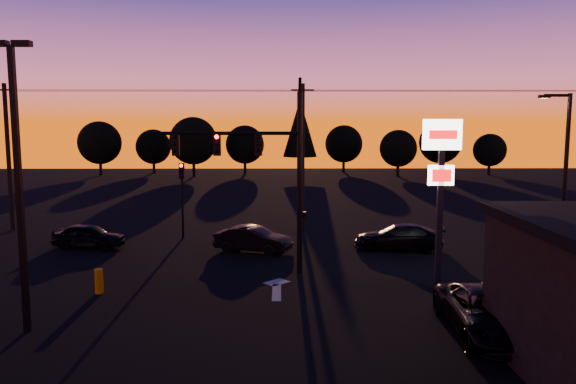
# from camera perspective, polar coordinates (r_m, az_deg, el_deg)

# --- Properties ---
(ground) EXTENTS (120.00, 120.00, 0.00)m
(ground) POSITION_cam_1_polar(r_m,az_deg,el_deg) (21.56, -2.55, -10.96)
(ground) COLOR black
(ground) RESTS_ON ground
(lane_arrow) EXTENTS (1.20, 3.10, 0.01)m
(lane_arrow) POSITION_cam_1_polar(r_m,az_deg,el_deg) (23.13, -1.16, -9.67)
(lane_arrow) COLOR beige
(lane_arrow) RESTS_ON ground
(traffic_signal_mast) EXTENTS (6.79, 0.52, 8.58)m
(traffic_signal_mast) POSITION_cam_1_polar(r_m,az_deg,el_deg) (24.54, -2.54, 3.03)
(traffic_signal_mast) COLOR black
(traffic_signal_mast) RESTS_ON ground
(secondary_signal) EXTENTS (0.30, 0.31, 4.35)m
(secondary_signal) POSITION_cam_1_polar(r_m,az_deg,el_deg) (32.69, -10.71, 0.30)
(secondary_signal) COLOR black
(secondary_signal) RESTS_ON ground
(parking_lot_light) EXTENTS (1.25, 0.30, 9.14)m
(parking_lot_light) POSITION_cam_1_polar(r_m,az_deg,el_deg) (19.35, -25.76, 2.20)
(parking_lot_light) COLOR black
(parking_lot_light) RESTS_ON ground
(pylon_sign) EXTENTS (1.50, 0.28, 6.80)m
(pylon_sign) POSITION_cam_1_polar(r_m,az_deg,el_deg) (22.93, 15.29, 2.43)
(pylon_sign) COLOR black
(pylon_sign) RESTS_ON ground
(streetlight) EXTENTS (1.55, 0.35, 8.00)m
(streetlight) POSITION_cam_1_polar(r_m,az_deg,el_deg) (29.23, 26.21, 1.95)
(streetlight) COLOR black
(streetlight) RESTS_ON ground
(utility_pole_0) EXTENTS (1.40, 0.26, 9.00)m
(utility_pole_0) POSITION_cam_1_polar(r_m,az_deg,el_deg) (38.36, -26.53, 3.26)
(utility_pole_0) COLOR black
(utility_pole_0) RESTS_ON ground
(utility_pole_1) EXTENTS (1.40, 0.26, 9.00)m
(utility_pole_1) POSITION_cam_1_polar(r_m,az_deg,el_deg) (34.56, 1.48, 3.67)
(utility_pole_1) COLOR black
(utility_pole_1) RESTS_ON ground
(power_wires) EXTENTS (36.00, 1.22, 0.07)m
(power_wires) POSITION_cam_1_polar(r_m,az_deg,el_deg) (34.55, 1.50, 10.26)
(power_wires) COLOR black
(power_wires) RESTS_ON ground
(bollard) EXTENTS (0.33, 0.33, 0.98)m
(bollard) POSITION_cam_1_polar(r_m,az_deg,el_deg) (23.46, -18.65, -8.58)
(bollard) COLOR #CB8300
(bollard) RESTS_ON ground
(tree_0) EXTENTS (5.36, 5.36, 6.74)m
(tree_0) POSITION_cam_1_polar(r_m,az_deg,el_deg) (74.08, -18.59, 4.76)
(tree_0) COLOR black
(tree_0) RESTS_ON ground
(tree_1) EXTENTS (4.54, 4.54, 5.71)m
(tree_1) POSITION_cam_1_polar(r_m,az_deg,el_deg) (75.42, -13.52, 4.49)
(tree_1) COLOR black
(tree_1) RESTS_ON ground
(tree_2) EXTENTS (5.77, 5.78, 7.26)m
(tree_2) POSITION_cam_1_polar(r_m,az_deg,el_deg) (69.34, -9.60, 5.15)
(tree_2) COLOR black
(tree_2) RESTS_ON ground
(tree_3) EXTENTS (4.95, 4.95, 6.22)m
(tree_3) POSITION_cam_1_polar(r_m,az_deg,el_deg) (72.68, -4.40, 4.82)
(tree_3) COLOR black
(tree_3) RESTS_ON ground
(tree_4) EXTENTS (4.18, 4.18, 9.50)m
(tree_4) POSITION_cam_1_polar(r_m,az_deg,el_deg) (69.52, 1.22, 6.54)
(tree_4) COLOR black
(tree_4) RESTS_ON ground
(tree_5) EXTENTS (4.95, 4.95, 6.22)m
(tree_5) POSITION_cam_1_polar(r_m,az_deg,el_deg) (74.99, 5.69, 4.88)
(tree_5) COLOR black
(tree_5) RESTS_ON ground
(tree_6) EXTENTS (4.54, 4.54, 5.71)m
(tree_6) POSITION_cam_1_polar(r_m,az_deg,el_deg) (70.03, 11.13, 4.37)
(tree_6) COLOR black
(tree_6) RESTS_ON ground
(tree_7) EXTENTS (5.36, 5.36, 6.74)m
(tree_7) POSITION_cam_1_polar(r_m,az_deg,el_deg) (74.35, 15.22, 4.89)
(tree_7) COLOR black
(tree_7) RESTS_ON ground
(tree_8) EXTENTS (4.12, 4.12, 5.19)m
(tree_8) POSITION_cam_1_polar(r_m,az_deg,el_deg) (75.31, 19.81, 4.03)
(tree_8) COLOR black
(tree_8) RESTS_ON ground
(car_left) EXTENTS (4.02, 2.26, 1.29)m
(car_left) POSITION_cam_1_polar(r_m,az_deg,el_deg) (31.80, -19.61, -4.23)
(car_left) COLOR black
(car_left) RESTS_ON ground
(car_mid) EXTENTS (4.21, 2.65, 1.31)m
(car_mid) POSITION_cam_1_polar(r_m,az_deg,el_deg) (29.18, -3.59, -4.81)
(car_mid) COLOR black
(car_mid) RESTS_ON ground
(car_right) EXTENTS (4.87, 2.60, 1.34)m
(car_right) POSITION_cam_1_polar(r_m,az_deg,el_deg) (30.15, 11.17, -4.51)
(car_right) COLOR black
(car_right) RESTS_ON ground
(suv_parked) EXTENTS (2.43, 5.17, 1.43)m
(suv_parked) POSITION_cam_1_polar(r_m,az_deg,el_deg) (19.16, 19.66, -11.49)
(suv_parked) COLOR black
(suv_parked) RESTS_ON ground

